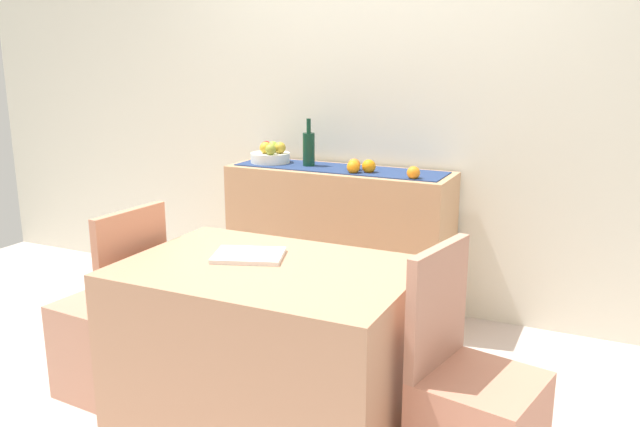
% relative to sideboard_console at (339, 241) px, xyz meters
% --- Properties ---
extents(ground_plane, '(6.40, 6.40, 0.02)m').
position_rel_sideboard_console_xyz_m(ground_plane, '(0.19, -0.92, -0.45)').
color(ground_plane, beige).
rests_on(ground_plane, ground).
extents(room_wall_rear, '(6.40, 0.06, 2.70)m').
position_rel_sideboard_console_xyz_m(room_wall_rear, '(0.19, 0.26, 0.91)').
color(room_wall_rear, silver).
rests_on(room_wall_rear, ground).
extents(sideboard_console, '(1.34, 0.42, 0.89)m').
position_rel_sideboard_console_xyz_m(sideboard_console, '(0.00, 0.00, 0.00)').
color(sideboard_console, tan).
rests_on(sideboard_console, ground).
extents(table_runner, '(1.26, 0.32, 0.01)m').
position_rel_sideboard_console_xyz_m(table_runner, '(0.00, 0.00, 0.45)').
color(table_runner, navy).
rests_on(table_runner, sideboard_console).
extents(fruit_bowl, '(0.24, 0.24, 0.06)m').
position_rel_sideboard_console_xyz_m(fruit_bowl, '(-0.47, 0.00, 0.48)').
color(fruit_bowl, white).
rests_on(fruit_bowl, table_runner).
extents(apple_rear, '(0.06, 0.06, 0.06)m').
position_rel_sideboard_console_xyz_m(apple_rear, '(-0.52, 0.05, 0.54)').
color(apple_rear, red).
rests_on(apple_rear, fruit_bowl).
extents(apple_right, '(0.07, 0.07, 0.07)m').
position_rel_sideboard_console_xyz_m(apple_right, '(-0.48, -0.04, 0.54)').
color(apple_right, gold).
rests_on(apple_right, fruit_bowl).
extents(apple_upper, '(0.07, 0.07, 0.07)m').
position_rel_sideboard_console_xyz_m(apple_upper, '(-0.40, 0.01, 0.54)').
color(apple_upper, gold).
rests_on(apple_upper, fruit_bowl).
extents(apple_front, '(0.07, 0.07, 0.07)m').
position_rel_sideboard_console_xyz_m(apple_front, '(-0.46, 0.03, 0.54)').
color(apple_front, '#91B138').
rests_on(apple_front, fruit_bowl).
extents(apple_center, '(0.06, 0.06, 0.06)m').
position_rel_sideboard_console_xyz_m(apple_center, '(-0.42, -0.07, 0.54)').
color(apple_center, '#93A133').
rests_on(apple_center, fruit_bowl).
extents(wine_bottle, '(0.07, 0.07, 0.29)m').
position_rel_sideboard_console_xyz_m(wine_bottle, '(-0.20, 0.00, 0.55)').
color(wine_bottle, '#103924').
rests_on(wine_bottle, sideboard_console).
extents(orange_loose_end, '(0.07, 0.07, 0.07)m').
position_rel_sideboard_console_xyz_m(orange_loose_end, '(0.10, -0.02, 0.48)').
color(orange_loose_end, orange).
rests_on(orange_loose_end, sideboard_console).
extents(orange_loose_near_bowl, '(0.08, 0.08, 0.08)m').
position_rel_sideboard_console_xyz_m(orange_loose_near_bowl, '(0.13, -0.10, 0.48)').
color(orange_loose_near_bowl, orange).
rests_on(orange_loose_near_bowl, sideboard_console).
extents(orange_loose_far, '(0.08, 0.08, 0.08)m').
position_rel_sideboard_console_xyz_m(orange_loose_far, '(0.21, -0.05, 0.48)').
color(orange_loose_far, orange).
rests_on(orange_loose_far, sideboard_console).
extents(orange_loose_mid, '(0.07, 0.07, 0.07)m').
position_rel_sideboard_console_xyz_m(orange_loose_mid, '(0.49, -0.12, 0.48)').
color(orange_loose_mid, orange).
rests_on(orange_loose_mid, sideboard_console).
extents(dining_table, '(1.15, 0.78, 0.74)m').
position_rel_sideboard_console_xyz_m(dining_table, '(0.29, -1.36, -0.07)').
color(dining_table, tan).
rests_on(dining_table, ground).
extents(open_book, '(0.33, 0.29, 0.02)m').
position_rel_sideboard_console_xyz_m(open_book, '(0.17, -1.30, 0.31)').
color(open_book, white).
rests_on(open_book, dining_table).
extents(chair_near_window, '(0.43, 0.43, 0.90)m').
position_rel_sideboard_console_xyz_m(chair_near_window, '(-0.55, -1.37, -0.18)').
color(chair_near_window, tan).
rests_on(chair_near_window, ground).
extents(chair_by_corner, '(0.47, 0.47, 0.90)m').
position_rel_sideboard_console_xyz_m(chair_by_corner, '(1.13, -1.36, -0.18)').
color(chair_by_corner, tan).
rests_on(chair_by_corner, ground).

